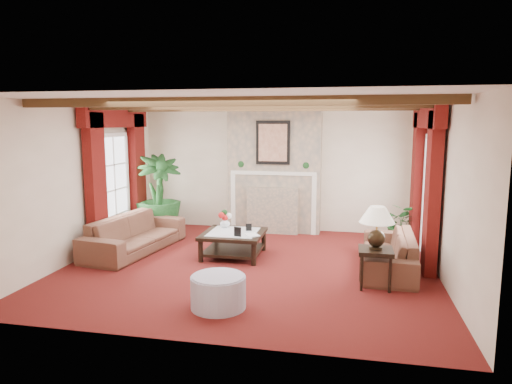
% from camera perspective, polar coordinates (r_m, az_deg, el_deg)
% --- Properties ---
extents(floor, '(6.00, 6.00, 0.00)m').
position_cam_1_polar(floor, '(7.72, -0.83, -9.19)').
color(floor, '#4A100D').
rests_on(floor, ground).
extents(ceiling, '(6.00, 6.00, 0.00)m').
position_cam_1_polar(ceiling, '(7.36, -0.88, 11.25)').
color(ceiling, white).
rests_on(ceiling, floor).
extents(back_wall, '(6.00, 0.02, 2.70)m').
position_cam_1_polar(back_wall, '(10.10, 2.51, 2.88)').
color(back_wall, beige).
rests_on(back_wall, ground).
extents(left_wall, '(0.02, 5.50, 2.70)m').
position_cam_1_polar(left_wall, '(8.58, -20.83, 1.28)').
color(left_wall, beige).
rests_on(left_wall, ground).
extents(right_wall, '(0.02, 5.50, 2.70)m').
position_cam_1_polar(right_wall, '(7.39, 22.51, 0.07)').
color(right_wall, beige).
rests_on(right_wall, ground).
extents(ceiling_beams, '(6.00, 3.00, 0.12)m').
position_cam_1_polar(ceiling_beams, '(7.35, -0.87, 10.78)').
color(ceiling_beams, '#3E2813').
rests_on(ceiling_beams, ceiling).
extents(fireplace, '(2.00, 0.52, 2.70)m').
position_cam_1_polar(fireplace, '(9.86, 2.38, 10.60)').
color(fireplace, tan).
rests_on(fireplace, ground).
extents(french_door_left, '(0.10, 1.10, 2.16)m').
position_cam_1_polar(french_door_left, '(9.36, -17.65, 6.81)').
color(french_door_left, white).
rests_on(french_door_left, ground).
extents(french_door_right, '(0.10, 1.10, 2.16)m').
position_cam_1_polar(french_door_right, '(8.30, 21.34, 6.43)').
color(french_door_right, white).
rests_on(french_door_right, ground).
extents(curtains_left, '(0.20, 2.40, 2.55)m').
position_cam_1_polar(curtains_left, '(9.31, -17.17, 9.41)').
color(curtains_left, '#480B09').
rests_on(curtains_left, ground).
extents(curtains_right, '(0.20, 2.40, 2.55)m').
position_cam_1_polar(curtains_right, '(8.28, 20.74, 9.37)').
color(curtains_right, '#480B09').
rests_on(curtains_right, ground).
extents(sofa_left, '(2.44, 1.30, 0.88)m').
position_cam_1_polar(sofa_left, '(8.74, -14.93, -4.37)').
color(sofa_left, '#3C1019').
rests_on(sofa_left, ground).
extents(sofa_right, '(2.08, 0.76, 0.79)m').
position_cam_1_polar(sofa_right, '(7.75, 16.24, -6.43)').
color(sofa_right, '#3C1019').
rests_on(sofa_right, ground).
extents(potted_palm, '(2.61, 2.63, 0.95)m').
position_cam_1_polar(potted_palm, '(10.02, -12.01, -2.41)').
color(potted_palm, black).
rests_on(potted_palm, ground).
extents(small_plant, '(1.50, 1.51, 0.64)m').
position_cam_1_polar(small_plant, '(9.35, 17.80, -4.39)').
color(small_plant, black).
rests_on(small_plant, ground).
extents(coffee_table, '(1.07, 1.07, 0.44)m').
position_cam_1_polar(coffee_table, '(8.21, -2.83, -6.52)').
color(coffee_table, black).
rests_on(coffee_table, ground).
extents(side_table, '(0.56, 0.56, 0.57)m').
position_cam_1_polar(side_table, '(6.91, 14.66, -9.18)').
color(side_table, black).
rests_on(side_table, ground).
extents(ottoman, '(0.71, 0.71, 0.42)m').
position_cam_1_polar(ottoman, '(6.03, -4.74, -12.36)').
color(ottoman, '#A29DB2').
rests_on(ottoman, ground).
extents(table_lamp, '(0.50, 0.50, 0.64)m').
position_cam_1_polar(table_lamp, '(6.75, 14.86, -4.28)').
color(table_lamp, black).
rests_on(table_lamp, side_table).
extents(flower_vase, '(0.23, 0.24, 0.19)m').
position_cam_1_polar(flower_vase, '(8.49, -3.90, -3.85)').
color(flower_vase, silver).
rests_on(flower_vase, coffee_table).
extents(book, '(0.22, 0.21, 0.28)m').
position_cam_1_polar(book, '(7.84, -1.20, -4.56)').
color(book, black).
rests_on(book, coffee_table).
extents(photo_frame_a, '(0.13, 0.05, 0.17)m').
position_cam_1_polar(photo_frame_a, '(7.81, -2.32, -5.02)').
color(photo_frame_a, black).
rests_on(photo_frame_a, coffee_table).
extents(photo_frame_b, '(0.11, 0.05, 0.14)m').
position_cam_1_polar(photo_frame_b, '(8.21, -0.91, -4.46)').
color(photo_frame_b, black).
rests_on(photo_frame_b, coffee_table).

